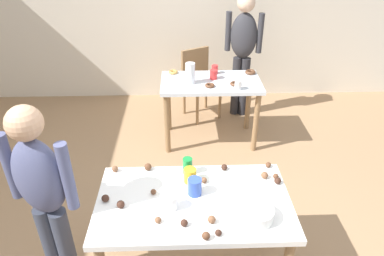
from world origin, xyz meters
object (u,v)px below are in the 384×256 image
dining_table_near (193,212)px  soda_can (188,166)px  person_girl_near (44,194)px  dining_table_far (211,91)px  mixing_bowl (256,214)px  person_adult_far (243,46)px  chair_far_table (199,79)px  pitcher_far (190,73)px

dining_table_near → soda_can: size_ratio=10.11×
person_girl_near → soda_can: bearing=20.6°
dining_table_far → mixing_bowl: bearing=-87.1°
dining_table_far → soda_can: soda_can is taller
dining_table_far → person_girl_near: 2.26m
dining_table_far → mixing_bowl: size_ratio=5.22×
person_girl_near → mixing_bowl: bearing=-5.5°
person_adult_far → mixing_bowl: bearing=-97.1°
dining_table_far → chair_far_table: 0.67m
person_girl_near → dining_table_far: bearing=59.0°
dining_table_far → person_girl_near: bearing=-121.0°
soda_can → person_adult_far: bearing=71.9°
person_girl_near → pitcher_far: person_girl_near is taller
chair_far_table → pitcher_far: (-0.13, -0.70, 0.37)m
dining_table_far → person_adult_far: 0.82m
dining_table_near → mixing_bowl: size_ratio=5.92×
dining_table_far → chair_far_table: (-0.09, 0.65, -0.13)m
dining_table_near → dining_table_far: same height
person_adult_far → pitcher_far: bearing=-134.3°
person_girl_near → soda_can: person_girl_near is taller
dining_table_far → person_adult_far: person_adult_far is taller
chair_far_table → person_adult_far: bearing=-2.3°
dining_table_near → dining_table_far: (0.26, 1.88, -0.02)m
person_girl_near → pitcher_far: (0.93, 1.87, -0.01)m
chair_far_table → person_girl_near: person_girl_near is taller
chair_far_table → person_adult_far: person_adult_far is taller
mixing_bowl → chair_far_table: bearing=94.2°
pitcher_far → soda_can: bearing=-92.3°
pitcher_far → mixing_bowl: bearing=-80.6°
chair_far_table → soda_can: size_ratio=7.13×
dining_table_far → chair_far_table: bearing=98.3°
chair_far_table → pitcher_far: pitcher_far is taller
dining_table_far → mixing_bowl: mixing_bowl is taller
chair_far_table → person_girl_near: (-1.06, -2.58, 0.37)m
soda_can → pitcher_far: bearing=87.7°
person_girl_near → mixing_bowl: (1.26, -0.12, -0.08)m
chair_far_table → dining_table_far: bearing=-81.7°
person_girl_near → dining_table_near: bearing=3.2°
person_girl_near → person_adult_far: size_ratio=0.95×
dining_table_far → soda_can: 1.64m
chair_far_table → soda_can: bearing=-95.0°
dining_table_far → pitcher_far: pitcher_far is taller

